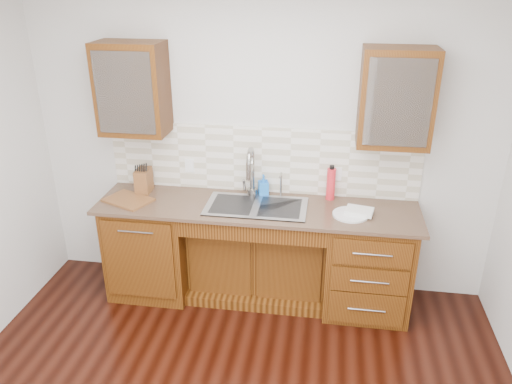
# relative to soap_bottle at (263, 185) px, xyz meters

# --- Properties ---
(wall_back) EXTENTS (4.00, 0.10, 2.70)m
(wall_back) POSITION_rel_soap_bottle_xyz_m (-0.02, 0.14, 0.35)
(wall_back) COLOR silver
(wall_back) RESTS_ON ground
(base_cabinet_left) EXTENTS (0.70, 0.62, 0.88)m
(base_cabinet_left) POSITION_rel_soap_bottle_xyz_m (-0.97, -0.22, -0.56)
(base_cabinet_left) COLOR #593014
(base_cabinet_left) RESTS_ON ground
(base_cabinet_center) EXTENTS (1.20, 0.44, 0.70)m
(base_cabinet_center) POSITION_rel_soap_bottle_xyz_m (-0.02, -0.13, -0.65)
(base_cabinet_center) COLOR #593014
(base_cabinet_center) RESTS_ON ground
(base_cabinet_right) EXTENTS (0.70, 0.62, 0.88)m
(base_cabinet_right) POSITION_rel_soap_bottle_xyz_m (0.93, -0.22, -0.56)
(base_cabinet_right) COLOR #593014
(base_cabinet_right) RESTS_ON ground
(countertop) EXTENTS (2.70, 0.65, 0.03)m
(countertop) POSITION_rel_soap_bottle_xyz_m (-0.02, -0.24, -0.11)
(countertop) COLOR #84705B
(countertop) RESTS_ON base_cabinet_left
(backsplash) EXTENTS (2.70, 0.02, 0.59)m
(backsplash) POSITION_rel_soap_bottle_xyz_m (-0.02, 0.07, 0.20)
(backsplash) COLOR beige
(backsplash) RESTS_ON wall_back
(sink) EXTENTS (0.84, 0.46, 0.19)m
(sink) POSITION_rel_soap_bottle_xyz_m (-0.02, -0.25, -0.18)
(sink) COLOR #9E9EA5
(sink) RESTS_ON countertop
(faucet) EXTENTS (0.04, 0.04, 0.40)m
(faucet) POSITION_rel_soap_bottle_xyz_m (-0.09, -0.02, 0.11)
(faucet) COLOR #999993
(faucet) RESTS_ON countertop
(filter_tap) EXTENTS (0.02, 0.02, 0.24)m
(filter_tap) POSITION_rel_soap_bottle_xyz_m (0.16, -0.01, 0.03)
(filter_tap) COLOR #999993
(filter_tap) RESTS_ON countertop
(upper_cabinet_left) EXTENTS (0.55, 0.34, 0.75)m
(upper_cabinet_left) POSITION_rel_soap_bottle_xyz_m (-1.07, -0.08, 0.82)
(upper_cabinet_left) COLOR #593014
(upper_cabinet_left) RESTS_ON wall_back
(upper_cabinet_right) EXTENTS (0.55, 0.34, 0.75)m
(upper_cabinet_right) POSITION_rel_soap_bottle_xyz_m (1.03, -0.08, 0.82)
(upper_cabinet_right) COLOR #593014
(upper_cabinet_right) RESTS_ON wall_back
(outlet_left) EXTENTS (0.08, 0.01, 0.12)m
(outlet_left) POSITION_rel_soap_bottle_xyz_m (-0.67, 0.06, 0.12)
(outlet_left) COLOR white
(outlet_left) RESTS_ON backsplash
(outlet_right) EXTENTS (0.08, 0.01, 0.12)m
(outlet_right) POSITION_rel_soap_bottle_xyz_m (0.63, 0.06, 0.12)
(outlet_right) COLOR white
(outlet_right) RESTS_ON backsplash
(soap_bottle) EXTENTS (0.11, 0.11, 0.18)m
(soap_bottle) POSITION_rel_soap_bottle_xyz_m (0.00, 0.00, 0.00)
(soap_bottle) COLOR blue
(soap_bottle) RESTS_ON countertop
(water_bottle) EXTENTS (0.09, 0.09, 0.28)m
(water_bottle) POSITION_rel_soap_bottle_xyz_m (0.58, -0.00, 0.05)
(water_bottle) COLOR red
(water_bottle) RESTS_ON countertop
(plate) EXTENTS (0.29, 0.29, 0.02)m
(plate) POSITION_rel_soap_bottle_xyz_m (0.75, -0.30, -0.08)
(plate) COLOR silver
(plate) RESTS_ON countertop
(dish_towel) EXTENTS (0.24, 0.20, 0.03)m
(dish_towel) POSITION_rel_soap_bottle_xyz_m (0.82, -0.27, -0.06)
(dish_towel) COLOR silver
(dish_towel) RESTS_ON plate
(knife_block) EXTENTS (0.13, 0.20, 0.21)m
(knife_block) POSITION_rel_soap_bottle_xyz_m (-1.05, -0.10, 0.01)
(knife_block) COLOR brown
(knife_block) RESTS_ON countertop
(cutting_board) EXTENTS (0.46, 0.40, 0.02)m
(cutting_board) POSITION_rel_soap_bottle_xyz_m (-1.12, -0.30, -0.08)
(cutting_board) COLOR brown
(cutting_board) RESTS_ON countertop
(cup_left_a) EXTENTS (0.16, 0.16, 0.10)m
(cup_left_a) POSITION_rel_soap_bottle_xyz_m (-1.16, -0.08, 0.77)
(cup_left_a) COLOR white
(cup_left_a) RESTS_ON upper_cabinet_left
(cup_left_b) EXTENTS (0.11, 0.11, 0.10)m
(cup_left_b) POSITION_rel_soap_bottle_xyz_m (-1.02, -0.08, 0.77)
(cup_left_b) COLOR white
(cup_left_b) RESTS_ON upper_cabinet_left
(cup_right_a) EXTENTS (0.14, 0.14, 0.09)m
(cup_right_a) POSITION_rel_soap_bottle_xyz_m (0.87, -0.08, 0.77)
(cup_right_a) COLOR white
(cup_right_a) RESTS_ON upper_cabinet_right
(cup_right_b) EXTENTS (0.13, 0.13, 0.10)m
(cup_right_b) POSITION_rel_soap_bottle_xyz_m (1.13, -0.08, 0.77)
(cup_right_b) COLOR silver
(cup_right_b) RESTS_ON upper_cabinet_right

